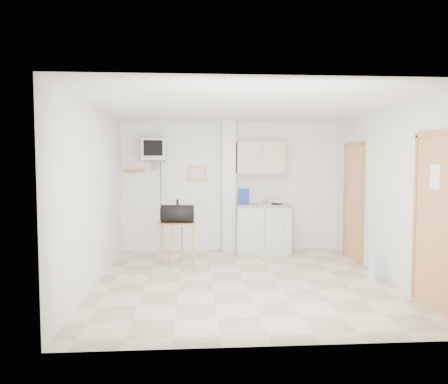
{
  "coord_description": "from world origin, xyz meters",
  "views": [
    {
      "loc": [
        -0.72,
        -6.18,
        1.73
      ],
      "look_at": [
        -0.25,
        0.6,
        1.25
      ],
      "focal_mm": 35.0,
      "sensor_mm": 36.0,
      "label": 1
    }
  ],
  "objects": [
    {
      "name": "crt_television",
      "position": [
        -1.45,
        2.02,
        1.94
      ],
      "size": [
        0.44,
        0.45,
        2.15
      ],
      "color": "slate",
      "rests_on": "ground"
    },
    {
      "name": "kitchenette",
      "position": [
        0.57,
        2.0,
        0.8
      ],
      "size": [
        1.03,
        0.58,
        2.1
      ],
      "color": "silver",
      "rests_on": "ground"
    },
    {
      "name": "ground",
      "position": [
        0.0,
        0.0,
        0.0
      ],
      "size": [
        4.5,
        4.5,
        0.0
      ],
      "primitive_type": "plane",
      "color": "beige",
      "rests_on": "ground"
    },
    {
      "name": "round_table",
      "position": [
        -1.0,
        1.04,
        0.62
      ],
      "size": [
        0.62,
        0.62,
        0.72
      ],
      "rotation": [
        0.0,
        0.0,
        -0.26
      ],
      "color": "tan",
      "rests_on": "ground"
    },
    {
      "name": "duffel_bag",
      "position": [
        -0.99,
        1.01,
        0.87
      ],
      "size": [
        0.55,
        0.34,
        0.39
      ],
      "rotation": [
        0.0,
        0.0,
        -0.09
      ],
      "color": "black",
      "rests_on": "round_table"
    },
    {
      "name": "room_envelope",
      "position": [
        0.24,
        0.09,
        1.54
      ],
      "size": [
        4.24,
        4.54,
        2.55
      ],
      "color": "white",
      "rests_on": "ground"
    },
    {
      "name": "water_bottle",
      "position": [
        1.87,
        -0.13,
        0.17
      ],
      "size": [
        0.13,
        0.13,
        0.38
      ],
      "color": "#B0D1E9",
      "rests_on": "ground"
    }
  ]
}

